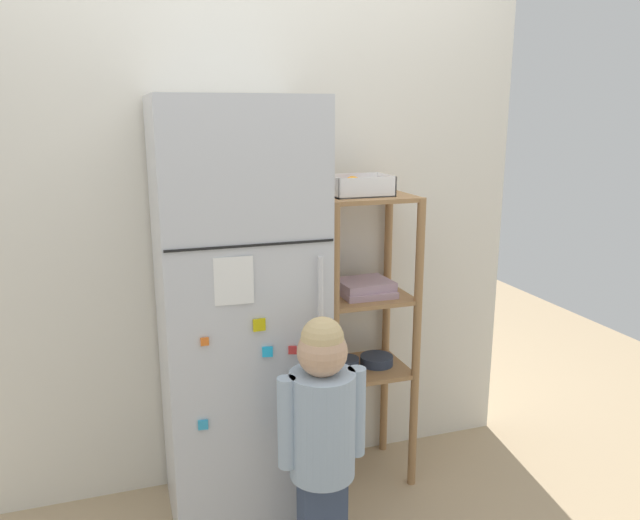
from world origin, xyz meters
name	(u,v)px	position (x,y,z in m)	size (l,w,h in m)	color
ground_plane	(279,505)	(0.00, 0.00, 0.00)	(6.00, 6.00, 0.00)	tan
kitchen_wall_back	(256,239)	(0.00, 0.33, 1.10)	(2.46, 0.03, 2.19)	silver
refrigerator	(239,319)	(-0.14, 0.02, 0.85)	(0.59, 0.59, 1.69)	silver
child_standing	(322,424)	(0.05, -0.42, 0.59)	(0.31, 0.23, 0.98)	#3B4864
pantry_shelf_unit	(363,315)	(0.43, 0.12, 0.77)	(0.41, 0.35, 1.30)	#9E7247
fruit_bin	(356,187)	(0.38, 0.12, 1.33)	(0.25, 0.19, 0.08)	white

